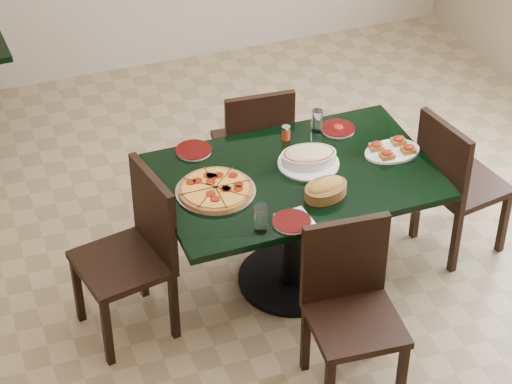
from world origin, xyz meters
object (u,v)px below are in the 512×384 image
object	(u,v)px
chair_right	(454,179)
lasagna_casserole	(309,157)
chair_near	(350,300)
pepperoni_pizza	(216,190)
chair_left	(136,246)
bruschetta_platter	(392,149)
chair_far	(255,143)
bread_basket	(326,189)
main_table	(295,201)

from	to	relation	value
chair_right	lasagna_casserole	bearing A→B (deg)	73.33
chair_near	pepperoni_pizza	distance (m)	0.90
chair_left	bruschetta_platter	size ratio (longest dim) A/B	2.92
chair_near	bruschetta_platter	xyz separation A→B (m)	(0.58, 0.77, 0.26)
chair_far	lasagna_casserole	bearing A→B (deg)	100.22
chair_left	bruschetta_platter	distance (m)	1.48
lasagna_casserole	chair_far	bearing A→B (deg)	105.47
chair_near	lasagna_casserole	xyz separation A→B (m)	(0.11, 0.82, 0.28)
pepperoni_pizza	chair_right	bearing A→B (deg)	-0.86
chair_far	pepperoni_pizza	distance (m)	0.90
bread_basket	bruschetta_platter	bearing A→B (deg)	9.17
main_table	chair_near	size ratio (longest dim) A/B	1.59
chair_near	bread_basket	size ratio (longest dim) A/B	3.28
pepperoni_pizza	bruschetta_platter	size ratio (longest dim) A/B	1.29
chair_right	pepperoni_pizza	distance (m)	1.43
chair_left	chair_far	bearing A→B (deg)	117.74
bread_basket	bruschetta_platter	size ratio (longest dim) A/B	0.87
chair_far	chair_right	size ratio (longest dim) A/B	0.98
chair_near	bread_basket	distance (m)	0.61
main_table	chair_left	world-z (taller)	chair_left
chair_far	bread_basket	size ratio (longest dim) A/B	3.14
chair_right	pepperoni_pizza	size ratio (longest dim) A/B	2.16
chair_far	main_table	bearing A→B (deg)	91.86
pepperoni_pizza	chair_far	bearing A→B (deg)	56.60
bread_basket	chair_right	bearing A→B (deg)	-3.85
pepperoni_pizza	lasagna_casserole	distance (m)	0.55
chair_near	lasagna_casserole	world-z (taller)	chair_near
main_table	lasagna_casserole	bearing A→B (deg)	31.49
chair_right	pepperoni_pizza	bearing A→B (deg)	78.67
pepperoni_pizza	main_table	bearing A→B (deg)	1.51
bread_basket	main_table	bearing A→B (deg)	91.61
chair_right	bread_basket	distance (m)	0.95
bread_basket	chair_left	bearing A→B (deg)	152.33
chair_left	pepperoni_pizza	xyz separation A→B (m)	(0.44, 0.02, 0.24)
pepperoni_pizza	bruschetta_platter	distance (m)	1.01
chair_far	chair_right	world-z (taller)	chair_right
chair_far	bread_basket	xyz separation A→B (m)	(0.05, -0.94, 0.30)
chair_far	chair_near	size ratio (longest dim) A/B	0.96
chair_left	bread_basket	distance (m)	1.02
chair_near	pepperoni_pizza	size ratio (longest dim) A/B	2.21
chair_far	chair_left	world-z (taller)	chair_left
chair_far	bruschetta_platter	xyz separation A→B (m)	(0.54, -0.70, 0.28)
main_table	pepperoni_pizza	distance (m)	0.49
main_table	chair_left	xyz separation A→B (m)	(-0.89, -0.03, -0.04)
chair_near	chair_left	xyz separation A→B (m)	(-0.87, 0.73, 0.01)
chair_far	bread_basket	world-z (taller)	chair_far
pepperoni_pizza	lasagna_casserole	world-z (taller)	lasagna_casserole
chair_right	chair_far	bearing A→B (deg)	41.13
chair_far	pepperoni_pizza	world-z (taller)	chair_far
chair_right	main_table	bearing A→B (deg)	77.57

